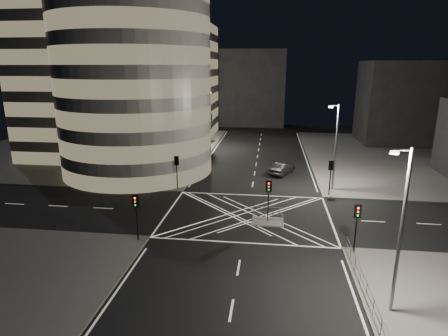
# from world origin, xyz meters

# --- Properties ---
(ground) EXTENTS (120.00, 120.00, 0.00)m
(ground) POSITION_xyz_m (0.00, 0.00, 0.00)
(ground) COLOR black
(ground) RESTS_ON ground
(sidewalk_far_left) EXTENTS (42.00, 42.00, 0.15)m
(sidewalk_far_left) POSITION_xyz_m (-29.00, 27.00, 0.07)
(sidewalk_far_left) COLOR #54514F
(sidewalk_far_left) RESTS_ON ground
(sidewalk_far_right) EXTENTS (42.00, 42.00, 0.15)m
(sidewalk_far_right) POSITION_xyz_m (29.00, 27.00, 0.07)
(sidewalk_far_right) COLOR #54514F
(sidewalk_far_right) RESTS_ON ground
(central_island) EXTENTS (3.00, 2.00, 0.15)m
(central_island) POSITION_xyz_m (2.00, -1.50, 0.07)
(central_island) COLOR slate
(central_island) RESTS_ON ground
(office_tower_curved) EXTENTS (30.00, 29.00, 27.20)m
(office_tower_curved) POSITION_xyz_m (-20.74, 18.74, 12.65)
(office_tower_curved) COLOR gray
(office_tower_curved) RESTS_ON sidewalk_far_left
(office_block_rear) EXTENTS (24.00, 16.00, 22.00)m
(office_block_rear) POSITION_xyz_m (-22.00, 42.00, 11.15)
(office_block_rear) COLOR gray
(office_block_rear) RESTS_ON sidewalk_far_left
(building_right_far) EXTENTS (14.00, 12.00, 15.00)m
(building_right_far) POSITION_xyz_m (26.00, 40.00, 7.65)
(building_right_far) COLOR black
(building_right_far) RESTS_ON sidewalk_far_right
(building_far_end) EXTENTS (18.00, 8.00, 18.00)m
(building_far_end) POSITION_xyz_m (-4.00, 58.00, 9.00)
(building_far_end) COLOR black
(building_far_end) RESTS_ON ground
(tree_a) EXTENTS (4.35, 4.35, 7.41)m
(tree_a) POSITION_xyz_m (-10.50, 9.00, 5.05)
(tree_a) COLOR black
(tree_a) RESTS_ON sidewalk_far_left
(tree_b) EXTENTS (4.87, 4.87, 7.44)m
(tree_b) POSITION_xyz_m (-10.50, 15.00, 4.78)
(tree_b) COLOR black
(tree_b) RESTS_ON sidewalk_far_left
(tree_c) EXTENTS (3.84, 3.84, 6.66)m
(tree_c) POSITION_xyz_m (-10.50, 21.00, 4.58)
(tree_c) COLOR black
(tree_c) RESTS_ON sidewalk_far_left
(tree_d) EXTENTS (5.45, 5.45, 8.85)m
(tree_d) POSITION_xyz_m (-10.50, 27.00, 5.85)
(tree_d) COLOR black
(tree_d) RESTS_ON sidewalk_far_left
(tree_e) EXTENTS (3.76, 3.76, 6.13)m
(tree_e) POSITION_xyz_m (-10.50, 33.00, 4.10)
(tree_e) COLOR black
(tree_e) RESTS_ON sidewalk_far_left
(traffic_signal_fl) EXTENTS (0.55, 0.22, 4.00)m
(traffic_signal_fl) POSITION_xyz_m (-8.80, 6.80, 2.91)
(traffic_signal_fl) COLOR black
(traffic_signal_fl) RESTS_ON sidewalk_far_left
(traffic_signal_nl) EXTENTS (0.55, 0.22, 4.00)m
(traffic_signal_nl) POSITION_xyz_m (-8.80, -6.80, 2.91)
(traffic_signal_nl) COLOR black
(traffic_signal_nl) RESTS_ON sidewalk_near_left
(traffic_signal_fr) EXTENTS (0.55, 0.22, 4.00)m
(traffic_signal_fr) POSITION_xyz_m (8.80, 6.80, 2.91)
(traffic_signal_fr) COLOR black
(traffic_signal_fr) RESTS_ON sidewalk_far_right
(traffic_signal_nr) EXTENTS (0.55, 0.22, 4.00)m
(traffic_signal_nr) POSITION_xyz_m (8.80, -6.80, 2.91)
(traffic_signal_nr) COLOR black
(traffic_signal_nr) RESTS_ON sidewalk_near_right
(traffic_signal_island) EXTENTS (0.55, 0.22, 4.00)m
(traffic_signal_island) POSITION_xyz_m (2.00, -1.50, 2.91)
(traffic_signal_island) COLOR black
(traffic_signal_island) RESTS_ON central_island
(street_lamp_left_near) EXTENTS (1.25, 0.25, 10.00)m
(street_lamp_left_near) POSITION_xyz_m (-9.44, 12.00, 5.54)
(street_lamp_left_near) COLOR slate
(street_lamp_left_near) RESTS_ON sidewalk_far_left
(street_lamp_left_far) EXTENTS (1.25, 0.25, 10.00)m
(street_lamp_left_far) POSITION_xyz_m (-9.44, 30.00, 5.54)
(street_lamp_left_far) COLOR slate
(street_lamp_left_far) RESTS_ON sidewalk_far_left
(street_lamp_right_far) EXTENTS (1.25, 0.25, 10.00)m
(street_lamp_right_far) POSITION_xyz_m (9.44, 9.00, 5.54)
(street_lamp_right_far) COLOR slate
(street_lamp_right_far) RESTS_ON sidewalk_far_right
(street_lamp_right_near) EXTENTS (1.25, 0.25, 10.00)m
(street_lamp_right_near) POSITION_xyz_m (9.44, -14.00, 5.54)
(street_lamp_right_near) COLOR slate
(street_lamp_right_near) RESTS_ON sidewalk_near_right
(railing_near_right) EXTENTS (0.06, 11.70, 1.10)m
(railing_near_right) POSITION_xyz_m (8.30, -12.15, 0.70)
(railing_near_right) COLOR slate
(railing_near_right) RESTS_ON sidewalk_near_right
(railing_island_south) EXTENTS (2.80, 0.06, 1.10)m
(railing_island_south) POSITION_xyz_m (2.00, -2.40, 0.70)
(railing_island_south) COLOR slate
(railing_island_south) RESTS_ON central_island
(railing_island_north) EXTENTS (2.80, 0.06, 1.10)m
(railing_island_north) POSITION_xyz_m (2.00, -0.60, 0.70)
(railing_island_north) COLOR slate
(railing_island_north) RESTS_ON central_island
(sedan) EXTENTS (3.70, 5.32, 1.66)m
(sedan) POSITION_xyz_m (3.72, 15.08, 0.83)
(sedan) COLOR black
(sedan) RESTS_ON ground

